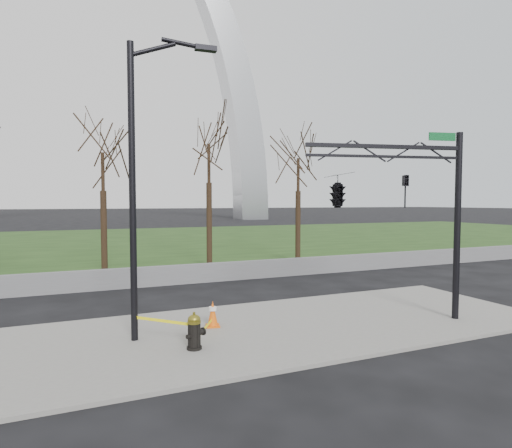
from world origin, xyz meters
name	(u,v)px	position (x,y,z in m)	size (l,w,h in m)	color
ground	(266,331)	(0.00, 0.00, 0.00)	(500.00, 500.00, 0.00)	black
sidewalk	(266,329)	(0.00, 0.00, 0.05)	(18.00, 6.00, 0.10)	slate
grass_strip	(137,242)	(0.00, 30.00, 0.03)	(120.00, 40.00, 0.06)	#1D3613
guardrail	(197,273)	(0.00, 8.00, 0.45)	(60.00, 0.30, 0.90)	#59595B
gateway_arch	(105,52)	(0.00, 75.00, 32.50)	(66.00, 6.00, 65.00)	#B8BBBF
tree_row	(42,202)	(-6.75, 12.00, 3.81)	(32.50, 4.00, 7.62)	black
fire_hydrant	(195,332)	(-2.43, -0.96, 0.54)	(0.59, 0.41, 0.95)	black
traffic_cone	(213,314)	(-1.45, 0.70, 0.48)	(0.46, 0.46, 0.77)	#E55A0C
street_light	(141,169)	(-3.52, 0.34, 4.69)	(2.39, 0.36, 8.21)	black
traffic_signal_mast	(362,191)	(2.82, -0.74, 4.15)	(4.99, 2.54, 6.00)	black
caution_tape	(185,325)	(-2.50, -0.22, 0.52)	(2.30, 1.67, 0.47)	#FFED0D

